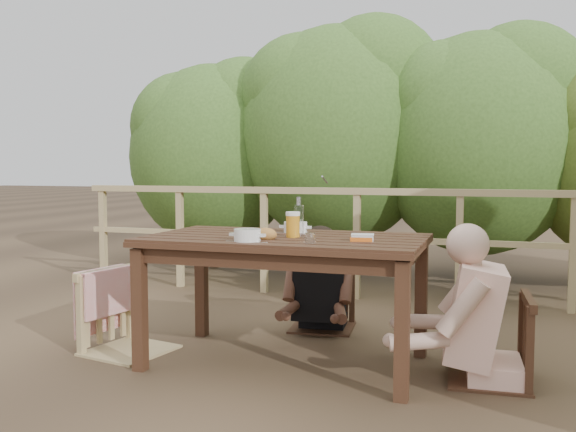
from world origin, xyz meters
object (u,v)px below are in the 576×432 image
(chair_far, at_px, (323,267))
(beer_glass, at_px, (293,226))
(tumbler, at_px, (310,240))
(soup_far, at_px, (295,228))
(bottle, at_px, (299,217))
(table, at_px, (285,301))
(woman, at_px, (323,249))
(chair_left, at_px, (128,276))
(butter_tub, at_px, (363,239))
(bread_roll, at_px, (265,235))
(chair_right, at_px, (490,299))
(diner_right, at_px, (497,253))
(soup_near, at_px, (247,236))

(chair_far, bearing_deg, beer_glass, -92.06)
(chair_far, bearing_deg, tumbler, -83.99)
(soup_far, distance_m, tumbler, 0.58)
(bottle, xyz_separation_m, tumbler, (0.18, -0.37, -0.09))
(table, height_order, tumbler, tumbler)
(table, relative_size, bottle, 6.61)
(woman, xyz_separation_m, beer_glass, (0.06, -0.92, 0.26))
(chair_left, relative_size, butter_tub, 7.81)
(soup_far, bearing_deg, bottle, -65.12)
(soup_far, bearing_deg, chair_left, -162.26)
(woman, height_order, bread_roll, woman)
(chair_right, relative_size, bottle, 3.70)
(woman, distance_m, butter_tub, 1.13)
(chair_left, xyz_separation_m, diner_right, (2.25, 0.17, 0.23))
(chair_right, distance_m, tumbler, 1.06)
(diner_right, height_order, bottle, diner_right)
(table, distance_m, chair_left, 1.05)
(table, distance_m, diner_right, 1.26)
(table, distance_m, chair_far, 0.88)
(soup_near, relative_size, bread_roll, 1.86)
(chair_far, bearing_deg, bottle, -91.09)
(chair_far, xyz_separation_m, bread_roll, (-0.05, -1.05, 0.35))
(bread_roll, xyz_separation_m, bottle, (0.13, 0.24, 0.09))
(diner_right, relative_size, soup_near, 5.71)
(bottle, relative_size, butter_tub, 1.96)
(soup_far, relative_size, tumbler, 3.49)
(woman, bearing_deg, chair_far, 83.87)
(diner_right, bearing_deg, bread_roll, 96.70)
(soup_far, distance_m, bottle, 0.19)
(tumbler, bearing_deg, soup_near, -177.38)
(soup_far, xyz_separation_m, beer_glass, (0.07, -0.25, 0.04))
(chair_far, relative_size, butter_tub, 7.17)
(table, bearing_deg, soup_near, -111.05)
(diner_right, bearing_deg, soup_near, 101.86)
(bread_roll, distance_m, butter_tub, 0.56)
(chair_far, distance_m, beer_glass, 0.98)
(table, relative_size, tumbler, 22.97)
(woman, distance_m, diner_right, 1.49)
(woman, height_order, diner_right, diner_right)
(bottle, bearing_deg, soup_far, 114.88)
(woman, bearing_deg, chair_right, 139.00)
(chair_left, relative_size, soup_near, 3.91)
(chair_right, xyz_separation_m, butter_tub, (-0.69, -0.16, 0.33))
(woman, relative_size, butter_tub, 9.26)
(soup_far, height_order, bread_roll, soup_far)
(woman, bearing_deg, chair_left, 38.02)
(chair_left, xyz_separation_m, tumbler, (1.28, -0.19, 0.30))
(butter_tub, bearing_deg, chair_far, 107.93)
(bread_roll, relative_size, butter_tub, 1.07)
(soup_near, bearing_deg, tumbler, 2.62)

